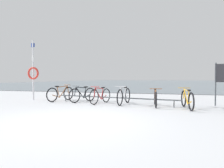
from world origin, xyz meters
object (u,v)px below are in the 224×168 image
object	(u,v)px
bicycle_2	(100,96)
bicycle_5	(187,99)
bicycle_0	(61,94)
bicycle_4	(155,98)
bicycle_1	(83,95)
info_sign	(222,77)
bicycle_3	(124,96)
rescue_post	(33,71)

from	to	relation	value
bicycle_2	bicycle_5	size ratio (longest dim) A/B	0.94
bicycle_0	bicycle_4	size ratio (longest dim) A/B	1.04
bicycle_4	bicycle_5	bearing A→B (deg)	-15.11
bicycle_1	info_sign	bearing A→B (deg)	3.04
bicycle_1	bicycle_3	bearing A→B (deg)	-7.03
bicycle_1	rescue_post	size ratio (longest dim) A/B	0.48
bicycle_0	rescue_post	world-z (taller)	rescue_post
bicycle_1	bicycle_5	world-z (taller)	bicycle_1
bicycle_0	bicycle_1	xyz separation A→B (m)	(1.22, -0.08, -0.01)
bicycle_4	info_sign	world-z (taller)	info_sign
bicycle_1	bicycle_2	size ratio (longest dim) A/B	0.95
bicycle_0	bicycle_2	size ratio (longest dim) A/B	1.09
bicycle_0	bicycle_5	world-z (taller)	bicycle_0
bicycle_1	bicycle_2	bearing A→B (deg)	-16.66
info_sign	bicycle_3	bearing A→B (deg)	-171.73
bicycle_3	bicycle_4	world-z (taller)	bicycle_3
bicycle_0	bicycle_4	xyz separation A→B (m)	(4.66, -0.62, -0.03)
bicycle_0	bicycle_3	world-z (taller)	bicycle_0
bicycle_0	info_sign	size ratio (longest dim) A/B	0.97
bicycle_1	bicycle_4	size ratio (longest dim) A/B	0.91
bicycle_2	rescue_post	size ratio (longest dim) A/B	0.51
bicycle_3	bicycle_1	bearing A→B (deg)	172.97
bicycle_0	rescue_post	bearing A→B (deg)	179.41
bicycle_2	bicycle_5	distance (m)	3.64
bicycle_1	bicycle_3	world-z (taller)	bicycle_3
bicycle_5	rescue_post	world-z (taller)	rescue_post
bicycle_5	info_sign	world-z (taller)	info_sign
bicycle_5	bicycle_0	bearing A→B (deg)	170.87
bicycle_3	bicycle_0	bearing A→B (deg)	174.16
bicycle_1	rescue_post	bearing A→B (deg)	178.03
bicycle_0	bicycle_5	size ratio (longest dim) A/B	1.02
bicycle_3	bicycle_5	size ratio (longest dim) A/B	1.02
bicycle_0	bicycle_2	bearing A→B (deg)	-9.74
info_sign	bicycle_4	bearing A→B (deg)	-161.76
bicycle_2	rescue_post	world-z (taller)	rescue_post
bicycle_3	bicycle_4	distance (m)	1.39
bicycle_2	rescue_post	bearing A→B (deg)	174.08
bicycle_0	bicycle_4	world-z (taller)	bicycle_0
bicycle_0	bicycle_1	size ratio (longest dim) A/B	1.15
bicycle_0	bicycle_3	size ratio (longest dim) A/B	1.00
bicycle_2	rescue_post	distance (m)	4.04
bicycle_0	info_sign	bearing A→B (deg)	1.89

